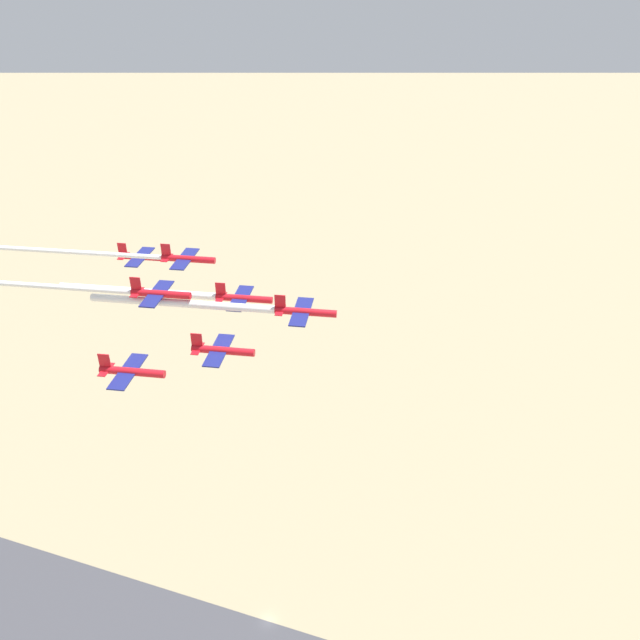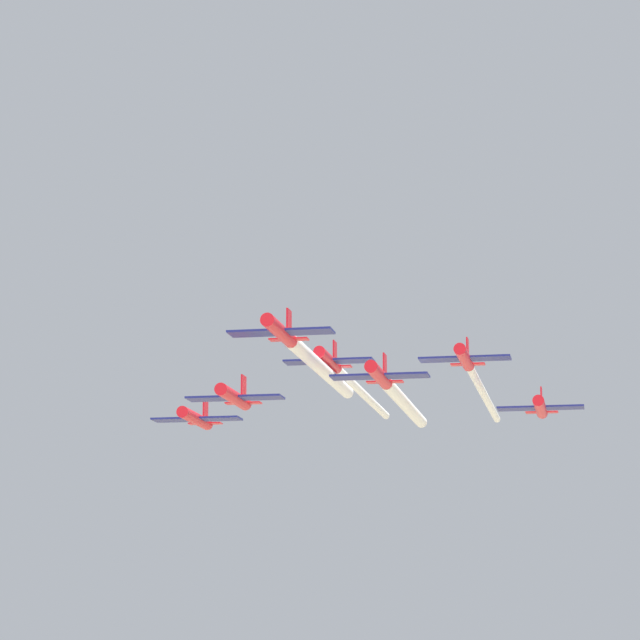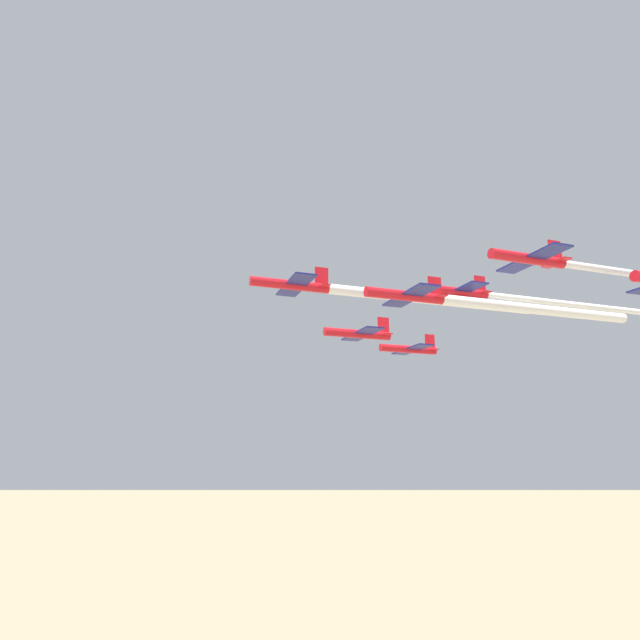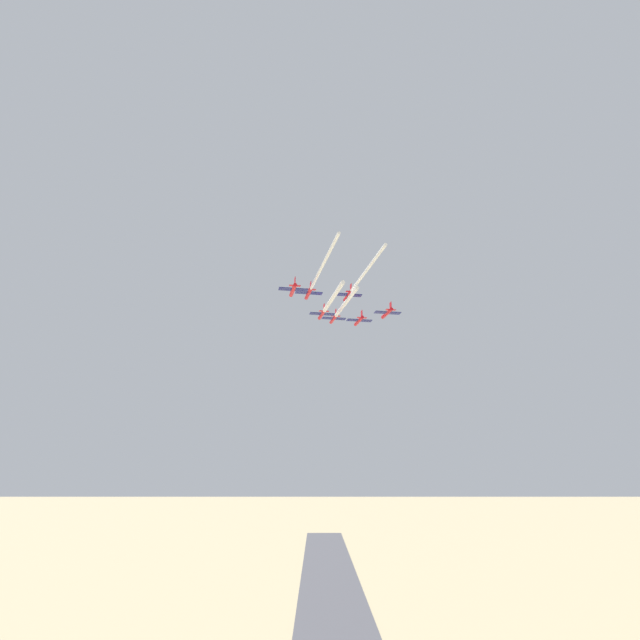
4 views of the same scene
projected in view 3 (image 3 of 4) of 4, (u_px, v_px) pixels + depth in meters
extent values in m
cylinder|color=red|center=(290.00, 285.00, 63.36)|extent=(10.35, 3.37, 1.26)
cube|color=navy|center=(295.00, 285.00, 63.57)|extent=(4.69, 9.98, 0.21)
cube|color=red|center=(322.00, 277.00, 65.07)|extent=(1.83, 0.54, 2.52)
cube|color=red|center=(322.00, 288.00, 64.70)|extent=(1.99, 3.85, 0.14)
cylinder|color=red|center=(405.00, 296.00, 60.05)|extent=(10.35, 3.37, 1.26)
cube|color=navy|center=(410.00, 296.00, 60.27)|extent=(4.69, 9.98, 0.21)
cube|color=red|center=(435.00, 287.00, 61.77)|extent=(1.83, 0.54, 2.52)
cube|color=red|center=(435.00, 299.00, 61.39)|extent=(1.99, 3.85, 0.14)
cylinder|color=red|center=(357.00, 334.00, 72.96)|extent=(10.35, 3.37, 1.26)
cube|color=navy|center=(362.00, 334.00, 73.18)|extent=(4.69, 9.98, 0.21)
cube|color=red|center=(383.00, 326.00, 74.68)|extent=(1.83, 0.54, 2.52)
cube|color=red|center=(384.00, 336.00, 74.31)|extent=(1.99, 3.85, 0.14)
cylinder|color=red|center=(528.00, 259.00, 58.17)|extent=(10.35, 3.37, 1.26)
cube|color=navy|center=(532.00, 259.00, 58.38)|extent=(4.69, 9.98, 0.21)
cube|color=red|center=(555.00, 250.00, 59.88)|extent=(1.83, 0.54, 2.52)
cube|color=red|center=(556.00, 263.00, 59.51)|extent=(1.99, 3.85, 0.14)
cylinder|color=red|center=(456.00, 292.00, 71.54)|extent=(10.35, 3.37, 1.26)
cube|color=navy|center=(460.00, 292.00, 71.76)|extent=(4.69, 9.98, 0.21)
cube|color=red|center=(480.00, 284.00, 73.26)|extent=(1.83, 0.54, 2.52)
cube|color=red|center=(481.00, 294.00, 72.88)|extent=(1.99, 3.85, 0.14)
cylinder|color=red|center=(408.00, 349.00, 83.46)|extent=(10.35, 3.37, 1.26)
cube|color=navy|center=(412.00, 349.00, 83.68)|extent=(4.69, 9.98, 0.21)
cube|color=red|center=(430.00, 342.00, 85.18)|extent=(1.83, 0.54, 2.52)
cube|color=red|center=(430.00, 351.00, 84.81)|extent=(1.99, 3.85, 0.14)
cylinder|color=white|center=(436.00, 300.00, 70.07)|extent=(31.73, 8.01, 1.36)
cylinder|color=white|center=(539.00, 310.00, 66.40)|extent=(29.46, 7.50, 1.33)
cylinder|color=white|center=(588.00, 306.00, 79.28)|extent=(37.95, 8.93, 0.94)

